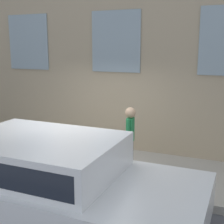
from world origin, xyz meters
name	(u,v)px	position (x,y,z in m)	size (l,w,h in m)	color
ground_plane	(74,186)	(0.00, 0.00, 0.00)	(80.00, 80.00, 0.00)	#47474C
sidewalk	(98,164)	(1.13, 0.00, 0.08)	(2.26, 60.00, 0.16)	#A8A093
building_facade	(118,15)	(2.41, 0.00, 3.62)	(0.33, 40.00, 7.23)	tan
fire_hydrant	(94,153)	(0.64, -0.16, 0.54)	(0.29, 0.42, 0.74)	gold
person	(130,134)	(0.84, -0.92, 1.02)	(0.35, 0.23, 1.43)	#232328
parked_car_white_near	(41,175)	(-1.38, -0.21, 0.82)	(2.04, 5.17, 1.45)	black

